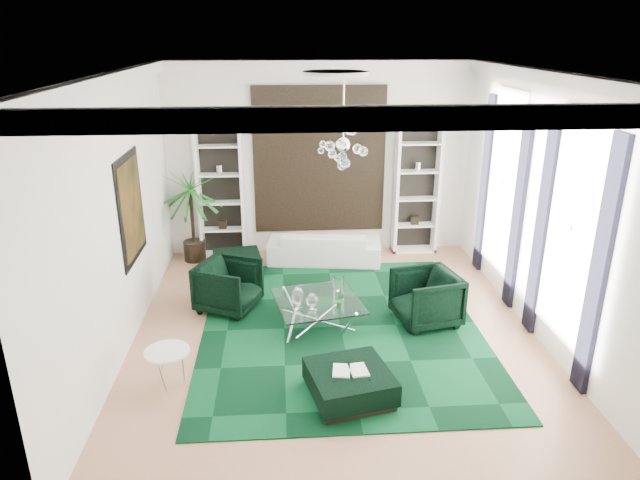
{
  "coord_description": "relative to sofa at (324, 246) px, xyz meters",
  "views": [
    {
      "loc": [
        -0.76,
        -7.61,
        4.3
      ],
      "look_at": [
        -0.19,
        0.5,
        1.31
      ],
      "focal_mm": 32.0,
      "sensor_mm": 36.0,
      "label": 1
    }
  ],
  "objects": [
    {
      "name": "floor",
      "position": [
        -0.05,
        -2.83,
        -0.33
      ],
      "size": [
        6.0,
        7.0,
        0.02
      ],
      "primitive_type": "cube",
      "color": "tan",
      "rests_on": "ground"
    },
    {
      "name": "ceiling",
      "position": [
        -0.05,
        -2.83,
        3.49
      ],
      "size": [
        6.0,
        7.0,
        0.02
      ],
      "primitive_type": "cube",
      "color": "white",
      "rests_on": "ground"
    },
    {
      "name": "wall_back",
      "position": [
        -0.05,
        0.68,
        1.58
      ],
      "size": [
        6.0,
        0.02,
        3.8
      ],
      "primitive_type": "cube",
      "color": "white",
      "rests_on": "ground"
    },
    {
      "name": "wall_front",
      "position": [
        -0.05,
        -6.34,
        1.58
      ],
      "size": [
        6.0,
        0.02,
        3.8
      ],
      "primitive_type": "cube",
      "color": "white",
      "rests_on": "ground"
    },
    {
      "name": "wall_left",
      "position": [
        -3.06,
        -2.83,
        1.58
      ],
      "size": [
        0.02,
        7.0,
        3.8
      ],
      "primitive_type": "cube",
      "color": "white",
      "rests_on": "ground"
    },
    {
      "name": "wall_right",
      "position": [
        2.96,
        -2.83,
        1.58
      ],
      "size": [
        0.02,
        7.0,
        3.8
      ],
      "primitive_type": "cube",
      "color": "white",
      "rests_on": "ground"
    },
    {
      "name": "crown_molding",
      "position": [
        -0.05,
        -2.83,
        3.38
      ],
      "size": [
        6.0,
        7.0,
        0.18
      ],
      "primitive_type": null,
      "color": "white",
      "rests_on": "ceiling"
    },
    {
      "name": "ceiling_medallion",
      "position": [
        -0.05,
        -2.53,
        3.45
      ],
      "size": [
        0.9,
        0.9,
        0.05
      ],
      "primitive_type": "cylinder",
      "color": "white",
      "rests_on": "ceiling"
    },
    {
      "name": "tapestry",
      "position": [
        -0.05,
        0.63,
        1.58
      ],
      "size": [
        2.5,
        0.06,
        2.8
      ],
      "primitive_type": "cube",
      "color": "black",
      "rests_on": "wall_back"
    },
    {
      "name": "shelving_left",
      "position": [
        -2.0,
        0.48,
        1.08
      ],
      "size": [
        0.9,
        0.38,
        2.8
      ],
      "primitive_type": null,
      "color": "white",
      "rests_on": "floor"
    },
    {
      "name": "shelving_right",
      "position": [
        1.9,
        0.48,
        1.08
      ],
      "size": [
        0.9,
        0.38,
        2.8
      ],
      "primitive_type": null,
      "color": "white",
      "rests_on": "floor"
    },
    {
      "name": "painting",
      "position": [
        -3.02,
        -2.23,
        1.53
      ],
      "size": [
        0.04,
        1.3,
        1.6
      ],
      "primitive_type": "cube",
      "color": "black",
      "rests_on": "wall_left"
    },
    {
      "name": "window_near",
      "position": [
        2.94,
        -3.73,
        1.58
      ],
      "size": [
        0.03,
        1.1,
        2.9
      ],
      "primitive_type": "cube",
      "color": "white",
      "rests_on": "wall_right"
    },
    {
      "name": "curtain_near_a",
      "position": [
        2.9,
        -4.51,
        1.33
      ],
      "size": [
        0.07,
        0.3,
        3.25
      ],
      "primitive_type": "cube",
      "color": "black",
      "rests_on": "floor"
    },
    {
      "name": "curtain_near_b",
      "position": [
        2.9,
        -2.95,
        1.33
      ],
      "size": [
        0.07,
        0.3,
        3.25
      ],
      "primitive_type": "cube",
      "color": "black",
      "rests_on": "floor"
    },
    {
      "name": "window_far",
      "position": [
        2.94,
        -1.33,
        1.58
      ],
      "size": [
        0.03,
        1.1,
        2.9
      ],
      "primitive_type": "cube",
      "color": "white",
      "rests_on": "wall_right"
    },
    {
      "name": "curtain_far_a",
      "position": [
        2.9,
        -2.11,
        1.33
      ],
      "size": [
        0.07,
        0.3,
        3.25
      ],
      "primitive_type": "cube",
      "color": "black",
      "rests_on": "floor"
    },
    {
      "name": "curtain_far_b",
      "position": [
        2.9,
        -0.55,
        1.33
      ],
      "size": [
        0.07,
        0.3,
        3.25
      ],
      "primitive_type": "cube",
      "color": "black",
      "rests_on": "floor"
    },
    {
      "name": "rug",
      "position": [
        0.04,
        -2.71,
        -0.31
      ],
      "size": [
        4.2,
        5.0,
        0.02
      ],
      "primitive_type": "cube",
      "color": "black",
      "rests_on": "floor"
    },
    {
      "name": "sofa",
      "position": [
        0.0,
        0.0,
        0.0
      ],
      "size": [
        2.28,
        1.13,
        0.64
      ],
      "primitive_type": "imported",
      "rotation": [
        0.0,
        0.0,
        3.01
      ],
      "color": "silver",
      "rests_on": "floor"
    },
    {
      "name": "armchair_left",
      "position": [
        -1.71,
        -1.94,
        0.09
      ],
      "size": [
        1.18,
        1.16,
        0.82
      ],
      "primitive_type": "imported",
      "rotation": [
        0.0,
        0.0,
        1.16
      ],
      "color": "black",
      "rests_on": "floor"
    },
    {
      "name": "armchair_right",
      "position": [
        1.38,
        -2.62,
        0.1
      ],
      "size": [
        1.09,
        1.07,
        0.84
      ],
      "primitive_type": "imported",
      "rotation": [
        0.0,
        0.0,
        -1.35
      ],
      "color": "black",
      "rests_on": "floor"
    },
    {
      "name": "coffee_table",
      "position": [
        -0.3,
        -2.6,
        -0.1
      ],
      "size": [
        1.46,
        1.46,
        0.43
      ],
      "primitive_type": null,
      "rotation": [
        0.0,
        0.0,
        0.19
      ],
      "color": "white",
      "rests_on": "floor"
    },
    {
      "name": "ottoman_side",
      "position": [
        -1.67,
        -0.47,
        -0.13
      ],
      "size": [
        0.98,
        0.98,
        0.38
      ],
      "primitive_type": "cube",
      "rotation": [
        0.0,
        0.0,
        0.17
      ],
      "color": "black",
      "rests_on": "floor"
    },
    {
      "name": "ottoman_front",
      "position": [
        -0.03,
        -4.48,
        -0.13
      ],
      "size": [
        1.15,
        1.15,
        0.38
      ],
      "primitive_type": "cube",
      "rotation": [
        0.0,
        0.0,
        0.22
      ],
      "color": "black",
      "rests_on": "floor"
    },
    {
      "name": "book",
      "position": [
        -0.03,
        -4.48,
        0.08
      ],
      "size": [
        0.44,
        0.29,
        0.03
      ],
      "primitive_type": "cube",
      "color": "white",
      "rests_on": "ottoman_front"
    },
    {
      "name": "side_table",
      "position": [
        -2.29,
        -4.13,
        -0.05
      ],
      "size": [
        0.65,
        0.65,
        0.54
      ],
      "primitive_type": "cylinder",
      "rotation": [
        0.0,
        0.0,
        0.18
      ],
      "color": "white",
      "rests_on": "floor"
    },
    {
      "name": "palm",
      "position": [
        -2.56,
        0.27,
        0.86
      ],
      "size": [
        1.94,
        1.94,
        2.37
      ],
      "primitive_type": null,
      "rotation": [
        0.0,
        0.0,
        -0.4
      ],
      "color": "#18641B",
      "rests_on": "floor"
    },
    {
      "name": "chandelier",
      "position": [
        0.04,
        -2.78,
        2.53
      ],
      "size": [
        0.92,
        0.92,
        0.71
      ],
      "primitive_type": null,
      "rotation": [
        0.0,
        0.0,
        -0.19
      ],
      "color": "white",
      "rests_on": "ceiling"
    },
    {
      "name": "table_plant",
      "position": [
        0.01,
        -2.86,
        0.23
      ],
      "size": [
        0.15,
        0.13,
        0.23
      ],
      "primitive_type": "imported",
      "rotation": [
        0.0,
        0.0,
        -0.28
      ],
      "color": "#18641B",
      "rests_on": "coffee_table"
    }
  ]
}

